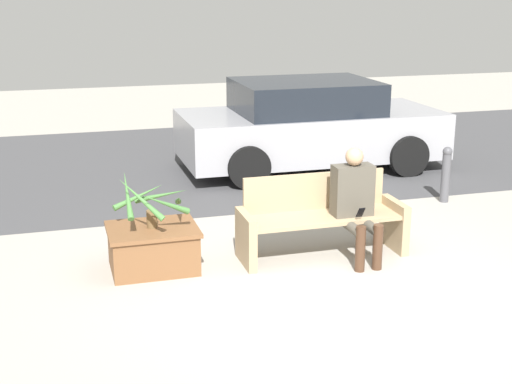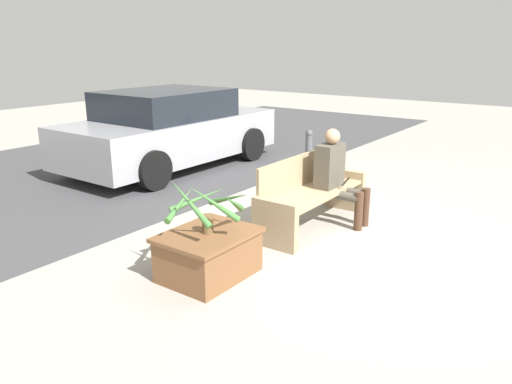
% 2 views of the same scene
% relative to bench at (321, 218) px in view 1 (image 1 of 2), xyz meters
% --- Properties ---
extents(ground_plane, '(30.00, 30.00, 0.00)m').
position_rel_bench_xyz_m(ground_plane, '(-0.24, -0.80, -0.41)').
color(ground_plane, '#9E998E').
extents(road_surface, '(20.00, 6.00, 0.01)m').
position_rel_bench_xyz_m(road_surface, '(-0.24, 4.60, -0.41)').
color(road_surface, '#424244').
rests_on(road_surface, ground_plane).
extents(bench, '(1.81, 0.57, 0.87)m').
position_rel_bench_xyz_m(bench, '(0.00, 0.00, 0.00)').
color(bench, tan).
rests_on(bench, ground_plane).
extents(person_seated, '(0.43, 0.63, 1.20)m').
position_rel_bench_xyz_m(person_seated, '(0.31, -0.20, 0.24)').
color(person_seated, '#4C473D').
rests_on(person_seated, ground_plane).
extents(planter_box, '(0.92, 0.73, 0.46)m').
position_rel_bench_xyz_m(planter_box, '(-1.82, 0.07, -0.16)').
color(planter_box, brown).
rests_on(planter_box, ground_plane).
extents(potted_plant, '(0.79, 0.81, 0.58)m').
position_rel_bench_xyz_m(potted_plant, '(-1.81, 0.08, 0.33)').
color(potted_plant, brown).
rests_on(potted_plant, planter_box).
extents(parked_car, '(4.11, 1.98, 1.41)m').
position_rel_bench_xyz_m(parked_car, '(1.20, 3.64, 0.29)').
color(parked_car, '#99999E').
rests_on(parked_car, ground_plane).
extents(bollard_post, '(0.13, 0.13, 0.76)m').
position_rel_bench_xyz_m(bollard_post, '(2.34, 1.37, -0.01)').
color(bollard_post, '#4C4C51').
rests_on(bollard_post, ground_plane).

